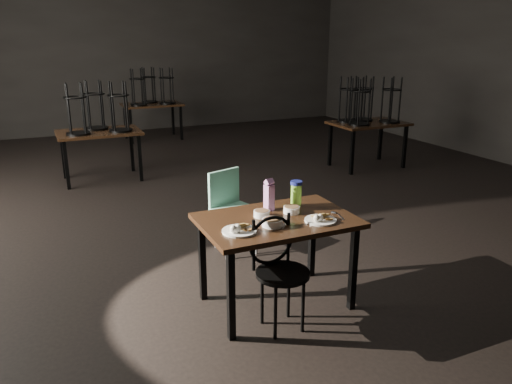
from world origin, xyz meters
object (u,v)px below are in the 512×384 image
juice_carton (269,196)px  school_chair (231,203)px  bentwood_chair (278,264)px  water_bottle (296,193)px  main_table (277,227)px

juice_carton → school_chair: bearing=87.4°
bentwood_chair → water_bottle: bearing=45.3°
school_chair → main_table: bearing=-112.0°
bentwood_chair → school_chair: 1.46m
bentwood_chair → school_chair: size_ratio=1.02×
school_chair → juice_carton: bearing=-111.1°
juice_carton → school_chair: juice_carton is taller
bentwood_chair → school_chair: bentwood_chair is taller
main_table → school_chair: school_chair is taller
main_table → school_chair: bearing=86.5°
juice_carton → bentwood_chair: bearing=-107.6°
juice_carton → water_bottle: (0.25, -0.00, -0.01)m
main_table → juice_carton: (0.03, 0.20, 0.20)m
water_bottle → school_chair: bearing=101.8°
juice_carton → school_chair: size_ratio=0.32×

